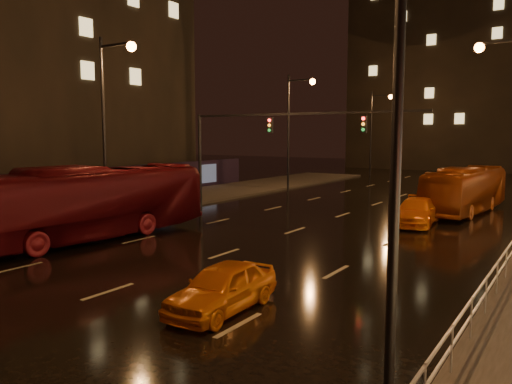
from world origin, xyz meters
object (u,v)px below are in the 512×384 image
(bus_red, at_px, (87,203))
(taxi_near, at_px, (222,287))
(taxi_far, at_px, (416,212))
(bus_curb, at_px, (465,190))

(bus_red, height_order, taxi_near, bus_red)
(taxi_near, height_order, taxi_far, taxi_far)
(bus_red, bearing_deg, taxi_near, -17.02)
(bus_red, xyz_separation_m, bus_curb, (13.00, 18.40, -0.29))
(bus_red, xyz_separation_m, taxi_near, (11.00, -4.12, -1.06))
(bus_curb, xyz_separation_m, taxi_near, (-2.00, -22.52, -0.76))
(taxi_near, bearing_deg, taxi_far, 85.96)
(bus_red, distance_m, taxi_near, 11.79)
(taxi_far, bearing_deg, taxi_near, -98.30)
(bus_curb, distance_m, taxi_near, 22.62)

